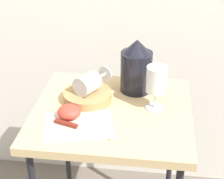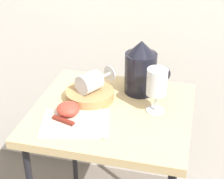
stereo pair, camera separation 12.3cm
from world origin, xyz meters
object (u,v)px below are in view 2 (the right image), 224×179
Objects in this scene: wine_glass_tipped_near at (91,82)px; apple_half_left at (68,109)px; table at (112,126)px; wine_glass_upright at (157,84)px; pitcher at (141,72)px; basket_tray at (90,95)px; knife at (71,124)px.

wine_glass_tipped_near is 0.14m from apple_half_left.
wine_glass_upright is at bearing 9.99° from table.
apple_half_left is at bearing -160.59° from wine_glass_upright.
pitcher is 0.19m from wine_glass_tipped_near.
table is 4.08× the size of basket_tray.
apple_half_left is (-0.21, -0.22, -0.06)m from pitcher.
pitcher is (0.17, 0.10, 0.07)m from basket_tray.
basket_tray is 0.18m from knife.
table is 0.18m from apple_half_left.
wine_glass_upright is 0.80× the size of knife.
wine_glass_tipped_near is (-0.17, -0.10, -0.01)m from pitcher.
wine_glass_tipped_near is 2.00× the size of apple_half_left.
wine_glass_upright is at bearing 19.41° from apple_half_left.
pitcher is 0.34m from knife.
wine_glass_upright is (0.25, -0.02, 0.09)m from basket_tray.
wine_glass_tipped_near is 0.19m from knife.
wine_glass_tipped_near is (-0.24, 0.02, -0.04)m from wine_glass_upright.
knife is (-0.11, -0.13, 0.08)m from table.
pitcher reaches higher than apple_half_left.
wine_glass_tipped_near is (0.00, -0.00, 0.05)m from basket_tray.
table is 0.23m from pitcher.
knife is at bearing -122.76° from pitcher.
pitcher is at bearing 63.77° from table.
pitcher is (0.07, 0.15, 0.16)m from table.
pitcher is 0.15m from wine_glass_upright.
apple_half_left is (-0.04, -0.12, -0.05)m from wine_glass_tipped_near.
basket_tray is 0.13m from apple_half_left.
table is at bearing 28.63° from apple_half_left.
knife is (0.03, -0.06, -0.02)m from apple_half_left.
knife is at bearing -63.27° from apple_half_left.
wine_glass_tipped_near reaches higher than table.
apple_half_left reaches higher than basket_tray.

